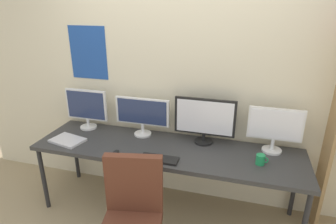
{
  "coord_description": "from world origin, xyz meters",
  "views": [
    {
      "loc": [
        0.67,
        -1.71,
        2.04
      ],
      "look_at": [
        0.0,
        0.65,
        1.09
      ],
      "focal_mm": 30.31,
      "sensor_mm": 36.0,
      "label": 1
    }
  ],
  "objects": [
    {
      "name": "computer_mouse",
      "position": [
        -0.42,
        0.36,
        0.76
      ],
      "size": [
        0.06,
        0.1,
        0.03
      ],
      "primitive_type": "ellipsoid",
      "color": "black",
      "rests_on": "desk"
    },
    {
      "name": "desk",
      "position": [
        0.0,
        0.6,
        0.69
      ],
      "size": [
        2.57,
        0.68,
        0.74
      ],
      "color": "#333333",
      "rests_on": "ground_plane"
    },
    {
      "name": "coffee_mug",
      "position": [
        0.86,
        0.54,
        0.79
      ],
      "size": [
        0.11,
        0.08,
        0.09
      ],
      "color": "#1E8C4C",
      "rests_on": "desk"
    },
    {
      "name": "laptop_closed",
      "position": [
        -0.99,
        0.46,
        0.75
      ],
      "size": [
        0.36,
        0.28,
        0.02
      ],
      "primitive_type": "cube",
      "rotation": [
        0.0,
        0.0,
        -0.22
      ],
      "color": "silver",
      "rests_on": "desk"
    },
    {
      "name": "monitor_center_right",
      "position": [
        0.32,
        0.81,
        0.99
      ],
      "size": [
        0.59,
        0.18,
        0.46
      ],
      "color": "black",
      "rests_on": "desk"
    },
    {
      "name": "monitor_center_left",
      "position": [
        -0.32,
        0.81,
        0.97
      ],
      "size": [
        0.57,
        0.18,
        0.4
      ],
      "color": "silver",
      "rests_on": "desk"
    },
    {
      "name": "monitor_far_left",
      "position": [
        -0.96,
        0.81,
        0.98
      ],
      "size": [
        0.47,
        0.18,
        0.44
      ],
      "color": "silver",
      "rests_on": "desk"
    },
    {
      "name": "wall_back",
      "position": [
        -0.0,
        1.02,
        1.3
      ],
      "size": [
        4.97,
        0.11,
        2.6
      ],
      "color": "beige",
      "rests_on": "ground_plane"
    },
    {
      "name": "keyboard_main",
      "position": [
        0.0,
        0.37,
        0.75
      ],
      "size": [
        0.34,
        0.13,
        0.02
      ],
      "primitive_type": "cube",
      "color": "black",
      "rests_on": "desk"
    },
    {
      "name": "monitor_far_right",
      "position": [
        0.96,
        0.81,
        0.98
      ],
      "size": [
        0.48,
        0.18,
        0.43
      ],
      "color": "silver",
      "rests_on": "desk"
    }
  ]
}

